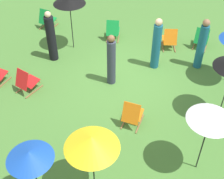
# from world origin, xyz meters

# --- Properties ---
(ground_plane) EXTENTS (40.00, 40.00, 0.00)m
(ground_plane) POSITION_xyz_m (0.00, 0.00, 0.00)
(ground_plane) COLOR #477A33
(deckchair_1) EXTENTS (0.54, 0.80, 0.83)m
(deckchair_1) POSITION_xyz_m (-2.31, -2.71, 0.37)
(deckchair_1) COLOR olive
(deckchair_1) RESTS_ON ground
(deckchair_2) EXTENTS (0.62, 0.84, 0.83)m
(deckchair_2) POSITION_xyz_m (1.04, -2.31, 0.37)
(deckchair_2) COLOR olive
(deckchair_2) RESTS_ON ground
(deckchair_3) EXTENTS (0.53, 0.79, 0.83)m
(deckchair_3) POSITION_xyz_m (-0.81, 1.90, 0.37)
(deckchair_3) COLOR olive
(deckchair_3) RESTS_ON ground
(deckchair_4) EXTENTS (0.68, 0.87, 0.83)m
(deckchair_4) POSITION_xyz_m (2.72, 1.48, 0.37)
(deckchair_4) COLOR olive
(deckchair_4) RESTS_ON ground
(deckchair_6) EXTENTS (0.67, 0.86, 0.83)m
(deckchair_6) POSITION_xyz_m (-1.17, -2.31, 0.37)
(deckchair_6) COLOR olive
(deckchair_6) RESTS_ON ground
(deckchair_8) EXTENTS (0.58, 0.82, 0.83)m
(deckchair_8) POSITION_xyz_m (3.90, -2.36, 0.37)
(deckchair_8) COLOR olive
(deckchair_8) RESTS_ON ground
(umbrella_0) EXTENTS (1.13, 1.13, 1.99)m
(umbrella_0) POSITION_xyz_m (2.29, -1.27, 1.88)
(umbrella_0) COLOR black
(umbrella_0) RESTS_ON ground
(umbrella_2) EXTENTS (0.92, 0.92, 1.88)m
(umbrella_2) POSITION_xyz_m (0.50, 4.86, 1.77)
(umbrella_2) COLOR black
(umbrella_2) RESTS_ON ground
(umbrella_3) EXTENTS (1.04, 1.04, 1.96)m
(umbrella_3) POSITION_xyz_m (-2.70, 2.85, 1.83)
(umbrella_3) COLOR black
(umbrella_3) RESTS_ON ground
(umbrella_5) EXTENTS (1.15, 1.15, 1.89)m
(umbrella_5) POSITION_xyz_m (-0.50, 4.19, 1.74)
(umbrella_5) COLOR black
(umbrella_5) RESTS_ON ground
(person_0) EXTENTS (0.41, 0.41, 1.86)m
(person_0) POSITION_xyz_m (2.69, -0.38, 0.88)
(person_0) COLOR black
(person_0) RESTS_ON ground
(person_1) EXTENTS (0.28, 0.28, 1.77)m
(person_1) POSITION_xyz_m (0.30, 0.29, 0.85)
(person_1) COLOR #333847
(person_1) RESTS_ON ground
(person_2) EXTENTS (0.40, 0.40, 1.85)m
(person_2) POSITION_xyz_m (-0.88, -0.98, 0.90)
(person_2) COLOR #195972
(person_2) RESTS_ON ground
(person_3) EXTENTS (0.31, 0.31, 1.83)m
(person_3) POSITION_xyz_m (-2.32, -1.42, 0.89)
(person_3) COLOR #195972
(person_3) RESTS_ON ground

